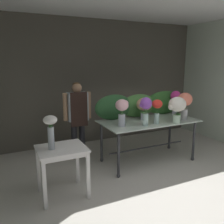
{
  "coord_description": "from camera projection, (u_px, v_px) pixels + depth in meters",
  "views": [
    {
      "loc": [
        -2.25,
        -2.18,
        2.0
      ],
      "look_at": [
        -0.5,
        1.48,
        1.13
      ],
      "focal_mm": 38.35,
      "sensor_mm": 36.0,
      "label": 1
    }
  ],
  "objects": [
    {
      "name": "vase_magenta_anemones",
      "position": [
        175.0,
        100.0,
        5.1
      ],
      "size": [
        0.22,
        0.22,
        0.53
      ],
      "color": "silver",
      "rests_on": "display_table_glass"
    },
    {
      "name": "vase_white_roses_tall",
      "position": [
        51.0,
        129.0,
        3.38
      ],
      "size": [
        0.19,
        0.19,
        0.5
      ],
      "color": "silver",
      "rests_on": "side_table_white"
    },
    {
      "name": "vase_ivory_stock",
      "position": [
        177.0,
        106.0,
        4.46
      ],
      "size": [
        0.35,
        0.32,
        0.5
      ],
      "color": "silver",
      "rests_on": "display_table_glass"
    },
    {
      "name": "wall_back",
      "position": [
        98.0,
        82.0,
        5.93
      ],
      "size": [
        5.53,
        0.12,
        2.97
      ],
      "primitive_type": "cube",
      "color": "#5B564C",
      "rests_on": "ground"
    },
    {
      "name": "vase_coral_lilies",
      "position": [
        185.0,
        102.0,
        4.69
      ],
      "size": [
        0.31,
        0.28,
        0.54
      ],
      "color": "silver",
      "rests_on": "display_table_glass"
    },
    {
      "name": "display_table_glass",
      "position": [
        148.0,
        127.0,
        4.74
      ],
      "size": [
        1.91,
        0.95,
        0.86
      ],
      "color": "#B7C8BB",
      "rests_on": "ground"
    },
    {
      "name": "vase_peach_dahlias",
      "position": [
        144.0,
        106.0,
        4.7
      ],
      "size": [
        0.31,
        0.31,
        0.44
      ],
      "color": "silver",
      "rests_on": "display_table_glass"
    },
    {
      "name": "ceiling_slab",
      "position": [
        133.0,
        0.0,
        4.13
      ],
      "size": [
        5.65,
        3.46,
        0.12
      ],
      "primitive_type": "cube",
      "color": "silver",
      "rests_on": "wall_back"
    },
    {
      "name": "foliage_backdrop",
      "position": [
        140.0,
        105.0,
        4.98
      ],
      "size": [
        2.12,
        0.26,
        0.51
      ],
      "color": "#28562D",
      "rests_on": "display_table_glass"
    },
    {
      "name": "florist",
      "position": [
        78.0,
        113.0,
        4.84
      ],
      "size": [
        0.58,
        0.24,
        1.58
      ],
      "color": "#232328",
      "rests_on": "ground"
    },
    {
      "name": "vase_blush_freesia",
      "position": [
        122.0,
        109.0,
        4.23
      ],
      "size": [
        0.25,
        0.24,
        0.49
      ],
      "color": "silver",
      "rests_on": "display_table_glass"
    },
    {
      "name": "vase_scarlet_roses",
      "position": [
        157.0,
        108.0,
        4.41
      ],
      "size": [
        0.2,
        0.19,
        0.46
      ],
      "color": "silver",
      "rests_on": "display_table_glass"
    },
    {
      "name": "vase_violet_ranunculus",
      "position": [
        146.0,
        107.0,
        4.25
      ],
      "size": [
        0.23,
        0.21,
        0.52
      ],
      "color": "silver",
      "rests_on": "display_table_glass"
    },
    {
      "name": "side_table_white",
      "position": [
        62.0,
        154.0,
        3.52
      ],
      "size": [
        0.7,
        0.6,
        0.76
      ],
      "color": "white",
      "rests_on": "ground"
    },
    {
      "name": "ground_plane",
      "position": [
        131.0,
        163.0,
        4.77
      ],
      "size": [
        7.36,
        7.36,
        0.0
      ],
      "primitive_type": "plane",
      "color": "beige"
    }
  ]
}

